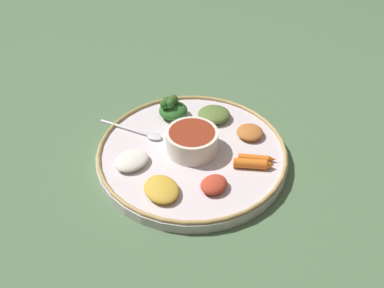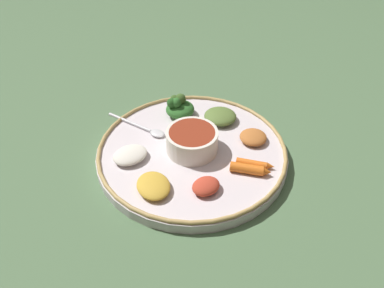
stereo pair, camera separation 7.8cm
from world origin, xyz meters
name	(u,v)px [view 1 (the left image)]	position (x,y,z in m)	size (l,w,h in m)	color
ground_plane	(192,157)	(0.00, 0.00, 0.00)	(2.40, 2.40, 0.00)	#4C6B47
platter	(192,153)	(0.00, 0.00, 0.01)	(0.39, 0.39, 0.02)	silver
platter_rim	(192,148)	(0.00, 0.00, 0.02)	(0.39, 0.39, 0.01)	tan
center_bowl	(192,140)	(0.00, 0.00, 0.05)	(0.11, 0.11, 0.05)	silver
spoon	(141,132)	(-0.12, 0.02, 0.03)	(0.15, 0.04, 0.01)	silver
greens_pile	(172,108)	(-0.07, 0.10, 0.04)	(0.09, 0.09, 0.05)	#2D6628
carrot_near_spoon	(253,164)	(0.13, -0.02, 0.03)	(0.08, 0.03, 0.02)	orange
carrot_outer	(257,158)	(0.13, 0.00, 0.03)	(0.08, 0.02, 0.01)	orange
mound_collards	(214,114)	(0.02, 0.12, 0.03)	(0.07, 0.07, 0.02)	#567033
mound_rice_white	(132,160)	(-0.10, -0.07, 0.03)	(0.07, 0.06, 0.02)	silver
mound_lentil_yellow	(161,189)	(-0.02, -0.13, 0.03)	(0.07, 0.06, 0.02)	gold
mound_chickpea	(250,132)	(0.11, 0.08, 0.03)	(0.06, 0.06, 0.02)	#B2662D
mound_berbere_red	(214,184)	(0.07, -0.09, 0.03)	(0.05, 0.04, 0.02)	#B73D28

